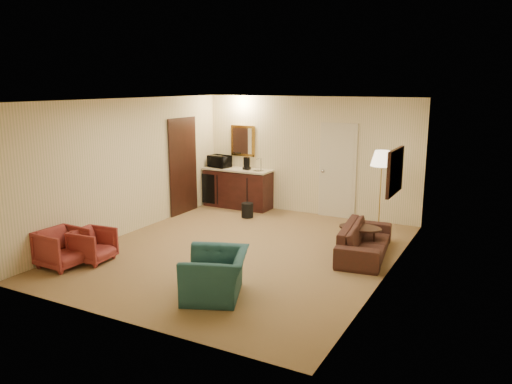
% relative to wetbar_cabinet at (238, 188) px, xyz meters
% --- Properties ---
extents(ground, '(6.00, 6.00, 0.00)m').
position_rel_wetbar_cabinet_xyz_m(ground, '(1.65, -2.72, -0.46)').
color(ground, '#9B734F').
rests_on(ground, ground).
extents(room_walls, '(5.02, 6.01, 2.61)m').
position_rel_wetbar_cabinet_xyz_m(room_walls, '(1.55, -1.95, 1.26)').
color(room_walls, beige).
rests_on(room_walls, ground).
extents(wetbar_cabinet, '(1.64, 0.58, 0.92)m').
position_rel_wetbar_cabinet_xyz_m(wetbar_cabinet, '(0.00, 0.00, 0.00)').
color(wetbar_cabinet, '#381412').
rests_on(wetbar_cabinet, ground).
extents(sofa, '(0.76, 1.87, 0.71)m').
position_rel_wetbar_cabinet_xyz_m(sofa, '(3.60, -1.94, -0.10)').
color(sofa, black).
rests_on(sofa, ground).
extents(teal_armchair, '(0.95, 1.13, 0.84)m').
position_rel_wetbar_cabinet_xyz_m(teal_armchair, '(2.27, -4.55, -0.04)').
color(teal_armchair, '#214B54').
rests_on(teal_armchair, ground).
extents(rose_chair_near, '(0.64, 0.68, 0.68)m').
position_rel_wetbar_cabinet_xyz_m(rose_chair_near, '(-0.50, -4.72, -0.12)').
color(rose_chair_near, '#953631').
rests_on(rose_chair_near, ground).
extents(rose_chair_far, '(0.61, 0.64, 0.60)m').
position_rel_wetbar_cabinet_xyz_m(rose_chair_far, '(-0.25, -4.32, -0.16)').
color(rose_chair_far, '#953631').
rests_on(rose_chair_far, ground).
extents(coffee_table, '(0.85, 0.68, 0.43)m').
position_rel_wetbar_cabinet_xyz_m(coffee_table, '(3.45, -1.72, -0.25)').
color(coffee_table, black).
rests_on(coffee_table, ground).
extents(floor_lamp, '(0.55, 0.55, 1.63)m').
position_rel_wetbar_cabinet_xyz_m(floor_lamp, '(3.48, -0.54, 0.36)').
color(floor_lamp, '#B2963B').
rests_on(floor_lamp, ground).
extents(waste_bin, '(0.31, 0.31, 0.32)m').
position_rel_wetbar_cabinet_xyz_m(waste_bin, '(0.65, -0.72, -0.30)').
color(waste_bin, black).
rests_on(waste_bin, ground).
extents(microwave, '(0.55, 0.37, 0.35)m').
position_rel_wetbar_cabinet_xyz_m(microwave, '(-0.50, -0.01, 0.63)').
color(microwave, black).
rests_on(microwave, wetbar_cabinet).
extents(coffee_maker, '(0.17, 0.17, 0.29)m').
position_rel_wetbar_cabinet_xyz_m(coffee_maker, '(0.24, 0.01, 0.60)').
color(coffee_maker, black).
rests_on(coffee_maker, wetbar_cabinet).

